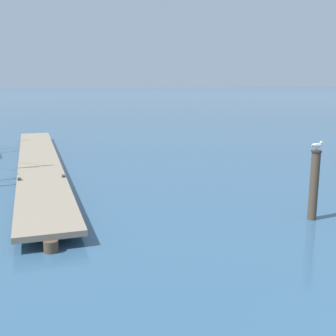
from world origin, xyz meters
name	(u,v)px	position (x,y,z in m)	size (l,w,h in m)	color
floating_dock	(39,161)	(-6.13, 17.91, 0.36)	(1.92, 20.87, 0.53)	gray
mooring_piling	(314,184)	(1.38, 7.69, 1.09)	(0.30, 0.30, 2.10)	#4C3D2D
perched_seagull	(317,145)	(1.37, 7.69, 2.25)	(0.38, 0.20, 0.26)	gold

